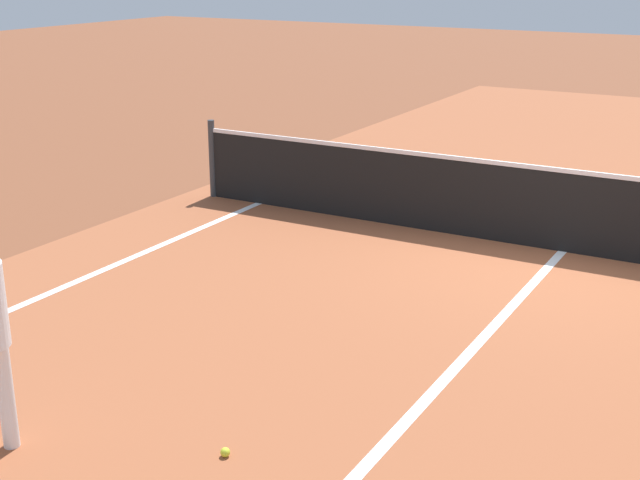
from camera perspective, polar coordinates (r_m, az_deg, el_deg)
The scene contains 5 objects.
ground_plane at distance 10.21m, azimuth 15.65°, elevation -0.73°, with size 60.00×60.00×0.00m, color brown.
court_surface_inbounds at distance 10.21m, azimuth 15.65°, elevation -0.73°, with size 10.62×24.40×0.00m, color #9E5433.
line_center_service at distance 7.34m, azimuth 9.35°, elevation -7.79°, with size 0.10×6.40×0.01m, color white.
net at distance 10.06m, azimuth 15.89°, elevation 1.92°, with size 9.82×0.09×1.07m.
tennis_ball_mid_court at distance 5.99m, azimuth -6.25°, elevation -13.70°, with size 0.07×0.07×0.07m, color #CCE033.
Camera 1 is at (2.17, -9.45, 3.19)m, focal length 48.67 mm.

